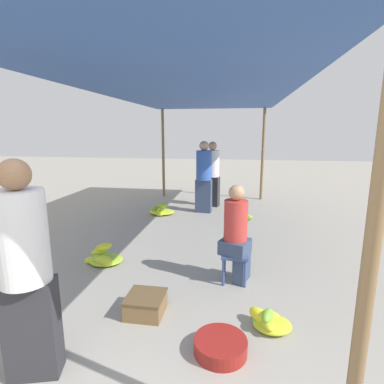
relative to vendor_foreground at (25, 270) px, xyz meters
The scene contains 15 objects.
canopy_post_front_right 2.31m from the vendor_foreground, 10.21° to the right, with size 0.08×0.08×2.59m, color olive.
canopy_post_back_left 6.88m from the vendor_foreground, 95.58° to the left, with size 0.08×0.08×2.59m, color olive.
canopy_post_back_right 7.21m from the vendor_foreground, 71.89° to the left, with size 0.08×0.08×2.59m, color olive.
canopy_tarp 3.72m from the vendor_foreground, 76.30° to the left, with size 3.31×7.64×0.04m, color #33569E.
vendor_foreground is the anchor object (origin of this frame).
stool 2.46m from the vendor_foreground, 48.99° to the left, with size 0.34×0.34×0.40m.
vendor_seated 2.42m from the vendor_foreground, 48.78° to the left, with size 0.44×0.44×1.30m.
basin_black 1.76m from the vendor_foreground, 17.49° to the left, with size 0.48×0.48×0.13m.
banana_pile_left_0 2.23m from the vendor_foreground, 100.29° to the left, with size 0.58×0.47×0.30m.
banana_pile_left_1 4.90m from the vendor_foreground, 92.67° to the left, with size 0.60×0.62×0.27m.
banana_pile_right_0 5.09m from the vendor_foreground, 71.33° to the left, with size 0.59×0.55×0.15m.
banana_pile_right_1 2.28m from the vendor_foreground, 24.91° to the left, with size 0.46×0.39×0.22m.
crate_near 1.38m from the vendor_foreground, 55.68° to the left, with size 0.41×0.41×0.22m.
shopper_walking_mid 5.24m from the vendor_foreground, 81.73° to the left, with size 0.40×0.40×1.73m.
shopper_walking_far 5.91m from the vendor_foreground, 81.27° to the left, with size 0.44×0.44×1.69m.
Camera 1 is at (0.80, -1.19, 1.95)m, focal length 28.00 mm.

